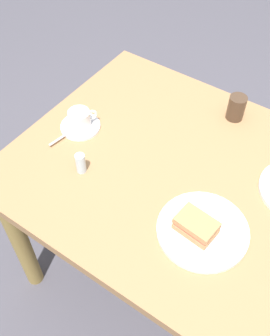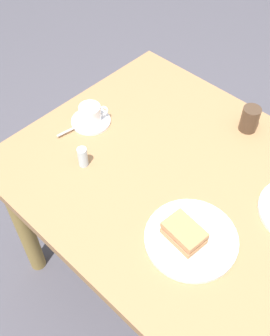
{
  "view_description": "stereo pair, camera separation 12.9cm",
  "coord_description": "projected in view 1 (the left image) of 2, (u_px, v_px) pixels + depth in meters",
  "views": [
    {
      "loc": [
        0.39,
        -0.78,
        1.75
      ],
      "look_at": [
        -0.09,
        -0.1,
        0.76
      ],
      "focal_mm": 43.07,
      "sensor_mm": 36.0,
      "label": 1
    },
    {
      "loc": [
        0.49,
        -0.7,
        1.75
      ],
      "look_at": [
        -0.09,
        -0.1,
        0.76
      ],
      "focal_mm": 43.07,
      "sensor_mm": 36.0,
      "label": 2
    }
  ],
  "objects": [
    {
      "name": "ground_plane",
      "position": [
        162.0,
        267.0,
        1.89
      ],
      "size": [
        6.0,
        6.0,
        0.0
      ],
      "primitive_type": "plane",
      "color": "#48454E"
    },
    {
      "name": "dining_table",
      "position": [
        171.0,
        189.0,
        1.42
      ],
      "size": [
        1.05,
        0.9,
        0.73
      ],
      "color": "#996E46",
      "rests_on": "ground_plane"
    },
    {
      "name": "sandwich_plate",
      "position": [
        203.0,
        230.0,
        1.17
      ],
      "size": [
        0.27,
        0.27,
        0.01
      ],
      "primitive_type": "cylinder",
      "color": "white",
      "rests_on": "dining_table"
    },
    {
      "name": "sandwich_front",
      "position": [
        196.0,
        226.0,
        1.14
      ],
      "size": [
        0.12,
        0.09,
        0.05
      ],
      "color": "#B47D4E",
      "rests_on": "sandwich_plate"
    },
    {
      "name": "coffee_saucer",
      "position": [
        80.0,
        126.0,
        1.45
      ],
      "size": [
        0.14,
        0.14,
        0.01
      ],
      "primitive_type": "cylinder",
      "color": "white",
      "rests_on": "dining_table"
    },
    {
      "name": "coffee_cup",
      "position": [
        80.0,
        118.0,
        1.42
      ],
      "size": [
        0.08,
        0.1,
        0.06
      ],
      "color": "white",
      "rests_on": "coffee_saucer"
    },
    {
      "name": "spoon",
      "position": [
        64.0,
        135.0,
        1.41
      ],
      "size": [
        0.03,
        0.1,
        0.01
      ],
      "color": "silver",
      "rests_on": "coffee_saucer"
    },
    {
      "name": "salt_shaker",
      "position": [
        81.0,
        163.0,
        1.3
      ],
      "size": [
        0.03,
        0.03,
        0.07
      ],
      "primitive_type": "cylinder",
      "color": "silver",
      "rests_on": "dining_table"
    },
    {
      "name": "drinking_glass",
      "position": [
        236.0,
        108.0,
        1.45
      ],
      "size": [
        0.06,
        0.06,
        0.09
      ],
      "primitive_type": "cylinder",
      "color": "#453223",
      "rests_on": "dining_table"
    }
  ]
}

